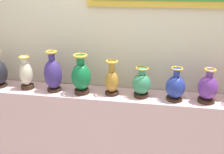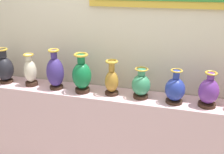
% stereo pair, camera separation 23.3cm
% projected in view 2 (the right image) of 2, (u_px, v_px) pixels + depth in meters
% --- Properties ---
extents(display_shelf, '(2.85, 0.33, 1.04)m').
position_uv_depth(display_shelf, '(112.00, 138.00, 2.75)').
color(display_shelf, beige).
rests_on(display_shelf, ground_plane).
extents(back_wall, '(4.68, 0.14, 2.67)m').
position_uv_depth(back_wall, '(119.00, 56.00, 2.65)').
color(back_wall, beige).
rests_on(back_wall, ground_plane).
extents(vase_onyx, '(0.19, 0.19, 0.38)m').
position_uv_depth(vase_onyx, '(5.00, 68.00, 2.78)').
color(vase_onyx, '#382319').
rests_on(vase_onyx, display_shelf).
extents(vase_ivory, '(0.13, 0.13, 0.34)m').
position_uv_depth(vase_ivory, '(30.00, 71.00, 2.71)').
color(vase_ivory, '#382319').
rests_on(vase_ivory, display_shelf).
extents(vase_indigo, '(0.18, 0.18, 0.41)m').
position_uv_depth(vase_indigo, '(55.00, 72.00, 2.62)').
color(vase_indigo, '#382319').
rests_on(vase_indigo, display_shelf).
extents(vase_emerald, '(0.19, 0.19, 0.40)m').
position_uv_depth(vase_emerald, '(82.00, 75.00, 2.54)').
color(vase_emerald, '#382319').
rests_on(vase_emerald, display_shelf).
extents(vase_ochre, '(0.13, 0.13, 0.35)m').
position_uv_depth(vase_ochre, '(112.00, 80.00, 2.50)').
color(vase_ochre, '#382319').
rests_on(vase_ochre, display_shelf).
extents(vase_jade, '(0.18, 0.18, 0.29)m').
position_uv_depth(vase_jade, '(141.00, 85.00, 2.43)').
color(vase_jade, '#382319').
rests_on(vase_jade, display_shelf).
extents(vase_cobalt, '(0.18, 0.18, 0.32)m').
position_uv_depth(vase_cobalt, '(175.00, 89.00, 2.33)').
color(vase_cobalt, '#382319').
rests_on(vase_cobalt, display_shelf).
extents(vase_violet, '(0.18, 0.18, 0.32)m').
position_uv_depth(vase_violet, '(209.00, 92.00, 2.26)').
color(vase_violet, '#382319').
rests_on(vase_violet, display_shelf).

